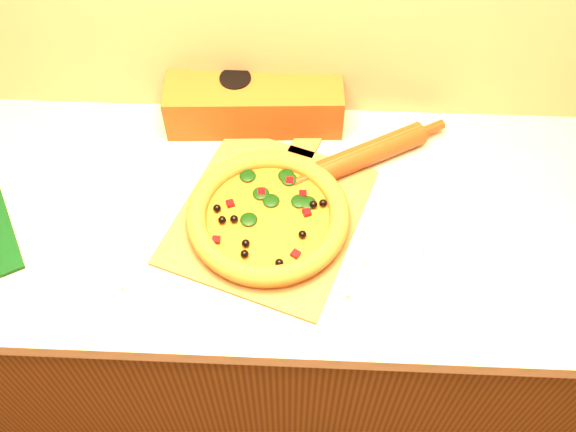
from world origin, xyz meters
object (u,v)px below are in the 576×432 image
object	(u,v)px
pizza_peel	(272,210)
pizza	(268,216)
dark_jar	(237,96)
rolling_pin	(370,153)

from	to	relation	value
pizza_peel	pizza	xyz separation A→B (m)	(-0.01, -0.04, 0.03)
pizza_peel	dark_jar	xyz separation A→B (m)	(-0.10, 0.29, 0.06)
rolling_pin	pizza	bearing A→B (deg)	-139.52
rolling_pin	dark_jar	bearing A→B (deg)	156.56
pizza	dark_jar	size ratio (longest dim) A/B	2.93
pizza	dark_jar	distance (m)	0.35
rolling_pin	dark_jar	size ratio (longest dim) A/B	3.03
pizza_peel	rolling_pin	xyz separation A→B (m)	(0.22, 0.16, 0.02)
pizza_peel	pizza	world-z (taller)	pizza
rolling_pin	dark_jar	distance (m)	0.35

